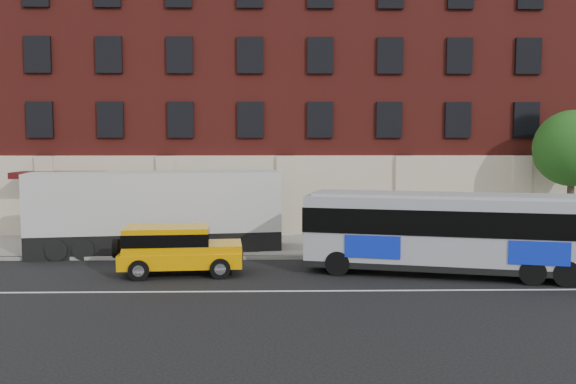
{
  "coord_description": "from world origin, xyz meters",
  "views": [
    {
      "loc": [
        -0.58,
        -19.45,
        4.97
      ],
      "look_at": [
        -0.01,
        5.5,
        2.84
      ],
      "focal_mm": 38.66,
      "sensor_mm": 36.0,
      "label": 1
    }
  ],
  "objects_px": {
    "sign_pole": "(83,225)",
    "street_tree": "(573,151)",
    "yellow_suv": "(175,247)",
    "shipping_container": "(157,213)",
    "city_bus": "(455,230)"
  },
  "relations": [
    {
      "from": "street_tree",
      "to": "shipping_container",
      "type": "height_order",
      "value": "street_tree"
    },
    {
      "from": "city_bus",
      "to": "shipping_container",
      "type": "relative_size",
      "value": 1.03
    },
    {
      "from": "sign_pole",
      "to": "yellow_suv",
      "type": "relative_size",
      "value": 0.52
    },
    {
      "from": "sign_pole",
      "to": "street_tree",
      "type": "height_order",
      "value": "street_tree"
    },
    {
      "from": "city_bus",
      "to": "sign_pole",
      "type": "bearing_deg",
      "value": 166.97
    },
    {
      "from": "city_bus",
      "to": "yellow_suv",
      "type": "distance_m",
      "value": 10.28
    },
    {
      "from": "city_bus",
      "to": "shipping_container",
      "type": "bearing_deg",
      "value": 158.48
    },
    {
      "from": "sign_pole",
      "to": "yellow_suv",
      "type": "xyz_separation_m",
      "value": [
        4.28,
        -2.99,
        -0.42
      ]
    },
    {
      "from": "street_tree",
      "to": "city_bus",
      "type": "relative_size",
      "value": 0.56
    },
    {
      "from": "yellow_suv",
      "to": "shipping_container",
      "type": "xyz_separation_m",
      "value": [
        -1.46,
        4.25,
        0.73
      ]
    },
    {
      "from": "yellow_suv",
      "to": "shipping_container",
      "type": "distance_m",
      "value": 4.55
    },
    {
      "from": "sign_pole",
      "to": "street_tree",
      "type": "distance_m",
      "value": 22.49
    },
    {
      "from": "street_tree",
      "to": "city_bus",
      "type": "bearing_deg",
      "value": -138.22
    },
    {
      "from": "sign_pole",
      "to": "yellow_suv",
      "type": "distance_m",
      "value": 5.24
    },
    {
      "from": "street_tree",
      "to": "shipping_container",
      "type": "bearing_deg",
      "value": -173.82
    }
  ]
}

